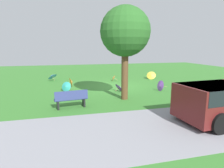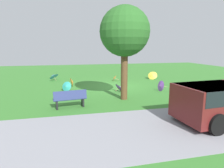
% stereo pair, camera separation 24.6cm
% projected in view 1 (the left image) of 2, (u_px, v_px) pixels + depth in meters
% --- Properties ---
extents(ground, '(40.00, 40.00, 0.00)m').
position_uv_depth(ground, '(114.00, 86.00, 15.12)').
color(ground, '#387A2D').
extents(road_strip, '(40.00, 4.23, 0.01)m').
position_uv_depth(road_strip, '(168.00, 126.00, 7.52)').
color(road_strip, gray).
rests_on(road_strip, ground).
extents(park_bench, '(1.65, 0.69, 0.90)m').
position_uv_depth(park_bench, '(71.00, 99.00, 9.68)').
color(park_bench, navy).
rests_on(park_bench, ground).
extents(shade_tree, '(2.76, 2.76, 5.20)m').
position_uv_depth(shade_tree, '(125.00, 32.00, 10.78)').
color(shade_tree, brown).
rests_on(shade_tree, ground).
extents(parasol_purple_0, '(0.64, 0.73, 0.58)m').
position_uv_depth(parasol_purple_0, '(119.00, 87.00, 13.44)').
color(parasol_purple_0, tan).
rests_on(parasol_purple_0, ground).
extents(parasol_orange_1, '(0.64, 0.72, 0.70)m').
position_uv_depth(parasol_orange_1, '(71.00, 82.00, 15.08)').
color(parasol_orange_1, tan).
rests_on(parasol_orange_1, ground).
extents(parasol_blue_0, '(1.14, 1.14, 0.75)m').
position_uv_depth(parasol_blue_0, '(52.00, 76.00, 17.62)').
color(parasol_blue_0, tan).
rests_on(parasol_blue_0, ground).
extents(parasol_teal_0, '(0.77, 0.71, 0.68)m').
position_uv_depth(parasol_teal_0, '(66.00, 87.00, 13.37)').
color(parasol_teal_0, tan).
rests_on(parasol_teal_0, ground).
extents(parasol_purple_1, '(0.72, 0.76, 0.74)m').
position_uv_depth(parasol_purple_1, '(160.00, 86.00, 13.51)').
color(parasol_purple_1, tan).
rests_on(parasol_purple_1, ground).
extents(parasol_yellow_0, '(1.07, 1.02, 0.79)m').
position_uv_depth(parasol_yellow_0, '(151.00, 75.00, 18.57)').
color(parasol_yellow_0, tan).
rests_on(parasol_yellow_0, ground).
extents(parasol_orange_2, '(0.67, 0.68, 0.57)m').
position_uv_depth(parasol_orange_2, '(113.00, 78.00, 17.56)').
color(parasol_orange_2, tan).
rests_on(parasol_orange_2, ground).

